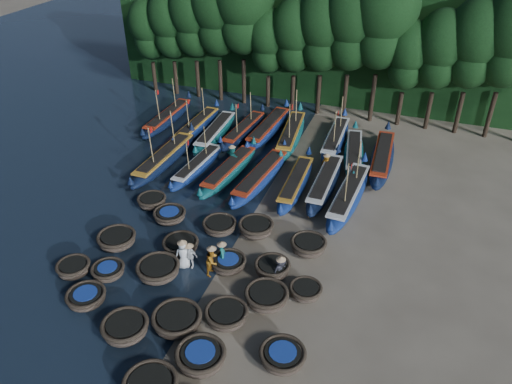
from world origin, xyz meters
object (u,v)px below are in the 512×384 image
(long_boat_2, at_px, (165,158))
(fisherman_1, at_px, (222,253))
(coracle_16, at_px, (181,245))
(long_boat_16, at_px, (354,153))
(coracle_5, at_px, (86,297))
(fisherman_3, at_px, (281,269))
(long_boat_5, at_px, (260,177))
(long_boat_11, at_px, (215,132))
(coracle_8, at_px, (201,357))
(coracle_15, at_px, (117,239))
(coracle_14, at_px, (267,296))
(long_boat_6, at_px, (296,183))
(coracle_17, at_px, (228,263))
(coracle_12, at_px, (158,269))
(coracle_6, at_px, (125,328))
(long_boat_4, at_px, (229,170))
(coracle_10, at_px, (74,268))
(coracle_18, at_px, (272,268))
(fisherman_4, at_px, (190,255))
(coracle_7, at_px, (177,320))
(fisherman_6, at_px, (326,163))
(long_boat_12, at_px, (244,130))
(coracle_21, at_px, (170,215))
(long_boat_13, at_px, (268,128))
(fisherman_0, at_px, (183,254))
(fisherman_2, at_px, (212,260))
(long_boat_15, at_px, (335,139))
(long_boat_17, at_px, (382,158))
(fisherman_5, at_px, (232,156))
(long_boat_8, at_px, (349,195))
(coracle_13, at_px, (226,315))
(coracle_9, at_px, (283,356))
(long_boat_3, at_px, (198,166))
(coracle_23, at_px, (256,228))
(long_boat_9, at_px, (168,118))
(coracle_11, at_px, (108,271))
(long_boat_14, at_px, (291,134))
(long_boat_10, at_px, (197,126))
(coracle_22, at_px, (220,226))
(coracle_20, at_px, (152,201))
(coracle_24, at_px, (308,245))
(coracle_19, at_px, (306,290))

(long_boat_2, height_order, fisherman_1, long_boat_2)
(coracle_16, relative_size, long_boat_16, 0.31)
(long_boat_2, bearing_deg, long_boat_16, 24.88)
(coracle_5, bearing_deg, fisherman_3, 28.90)
(long_boat_5, bearing_deg, long_boat_11, 143.09)
(coracle_8, relative_size, coracle_15, 0.84)
(coracle_14, relative_size, long_boat_6, 0.32)
(coracle_17, distance_m, fisherman_1, 0.63)
(coracle_12, relative_size, fisherman_1, 1.33)
(coracle_6, bearing_deg, coracle_15, 125.99)
(long_boat_4, distance_m, long_boat_11, 6.11)
(coracle_10, bearing_deg, coracle_8, -18.90)
(coracle_18, xyz_separation_m, fisherman_4, (-4.35, -0.91, 0.38))
(coracle_7, bearing_deg, fisherman_6, 78.19)
(long_boat_12, bearing_deg, coracle_12, -80.05)
(coracle_21, xyz_separation_m, long_boat_13, (1.97, 13.17, 0.20))
(fisherman_0, height_order, fisherman_2, fisherman_2)
(long_boat_15, xyz_separation_m, fisherman_2, (-3.05, -16.66, 0.34))
(long_boat_5, xyz_separation_m, long_boat_17, (7.43, 5.39, 0.03))
(fisherman_2, bearing_deg, fisherman_5, 21.34)
(long_boat_8, bearing_deg, fisherman_2, -117.84)
(coracle_13, height_order, fisherman_3, fisherman_3)
(coracle_7, distance_m, fisherman_5, 15.11)
(long_boat_11, relative_size, fisherman_1, 4.76)
(coracle_14, xyz_separation_m, long_boat_5, (-3.95, 10.50, 0.11))
(coracle_9, xyz_separation_m, long_boat_5, (-5.73, 13.60, 0.17))
(long_boat_3, bearing_deg, fisherman_6, 22.70)
(coracle_23, relative_size, long_boat_9, 0.25)
(coracle_11, relative_size, long_boat_14, 0.20)
(long_boat_10, relative_size, fisherman_4, 4.80)
(coracle_12, bearing_deg, fisherman_3, 16.49)
(long_boat_6, distance_m, long_boat_17, 7.27)
(coracle_14, height_order, fisherman_5, fisherman_5)
(coracle_8, height_order, coracle_9, coracle_8)
(long_boat_10, bearing_deg, coracle_22, -57.41)
(coracle_20, height_order, long_boat_11, long_boat_11)
(coracle_23, xyz_separation_m, long_boat_8, (4.49, 5.08, 0.14))
(coracle_8, height_order, fisherman_5, fisherman_5)
(long_boat_8, height_order, fisherman_4, long_boat_8)
(coracle_18, distance_m, coracle_24, 2.77)
(long_boat_5, bearing_deg, long_boat_2, -174.19)
(long_boat_3, bearing_deg, coracle_15, -90.69)
(coracle_10, relative_size, coracle_22, 0.84)
(coracle_19, bearing_deg, fisherman_4, 179.35)
(fisherman_4, bearing_deg, coracle_13, -45.67)
(coracle_21, relative_size, long_boat_4, 0.30)
(long_boat_6, xyz_separation_m, fisherman_6, (1.42, 2.78, 0.28))
(fisherman_5, bearing_deg, fisherman_4, 129.32)
(coracle_23, xyz_separation_m, long_boat_9, (-12.09, 11.88, 0.09))
(coracle_15, bearing_deg, coracle_8, -36.35)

